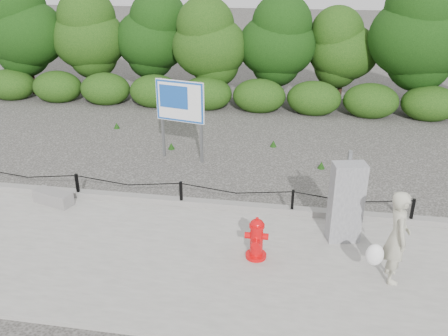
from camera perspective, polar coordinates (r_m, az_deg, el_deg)
ground at (r=10.95m, az=-5.10°, el=-4.86°), size 90.00×90.00×0.00m
sidewalk at (r=9.30m, az=-8.17°, el=-10.54°), size 14.00×4.00×0.08m
curb at (r=10.92m, az=-5.07°, el=-4.05°), size 14.00×0.22×0.14m
chain_barrier at (r=10.74m, az=-5.19°, el=-2.73°), size 10.06×0.06×0.60m
treeline at (r=18.54m, az=1.10°, el=15.53°), size 20.22×3.64×4.84m
fire_hydrant at (r=8.93m, az=3.93°, el=-8.50°), size 0.45×0.45×0.85m
pedestrian at (r=8.66m, az=19.96°, el=-7.91°), size 0.72×0.64×1.71m
concrete_block at (r=11.57m, az=-19.85°, el=-3.35°), size 1.01×0.60×0.30m
utility_cabinet at (r=9.55m, az=14.45°, el=-4.04°), size 0.69×0.51×1.82m
advertising_sign at (r=12.97m, az=-5.32°, el=7.56°), size 1.40×0.40×2.28m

